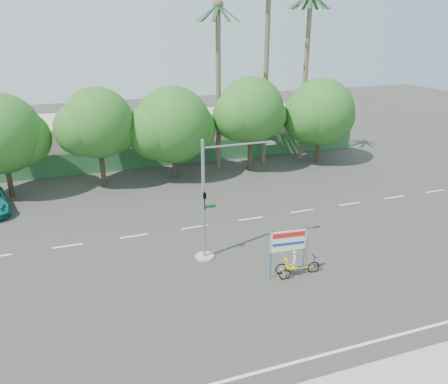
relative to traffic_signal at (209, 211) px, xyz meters
name	(u,v)px	position (x,y,z in m)	size (l,w,h in m)	color
ground	(273,286)	(2.20, -3.98, -2.92)	(120.00, 120.00, 0.00)	#33302D
fence	(177,155)	(2.20, 17.52, -1.92)	(38.00, 0.08, 2.00)	#336B3D
building_left	(63,141)	(-7.80, 22.02, -0.92)	(12.00, 8.00, 4.00)	beige
building_right	(239,129)	(10.20, 22.02, -1.12)	(14.00, 8.00, 3.60)	beige
tree_far_left	(0,136)	(-11.85, 14.02, 1.84)	(7.14, 6.00, 7.96)	#473828
tree_left	(97,125)	(-4.85, 14.02, 2.14)	(6.66, 5.60, 8.07)	#473828
tree_center	(172,127)	(1.14, 14.02, 1.55)	(7.62, 6.40, 7.85)	#473828
tree_right	(250,113)	(8.15, 14.02, 2.32)	(6.90, 5.80, 8.36)	#473828
tree_far_right	(320,114)	(15.15, 14.02, 1.73)	(7.38, 6.20, 7.94)	#473828
palm_tall	(267,49)	(10.20, 15.52, 7.55)	(3.73, 3.79, 17.45)	#70604C
palm_mid	(306,60)	(14.20, 15.52, 6.48)	(3.73, 3.79, 15.45)	#70604C
palm_short	(218,69)	(5.70, 15.52, 5.94)	(3.73, 3.79, 14.45)	#70604C
traffic_signal	(209,211)	(0.00, 0.00, 0.00)	(4.72, 1.10, 7.00)	gray
trike_billboard	(292,257)	(3.55, -3.35, -1.78)	(2.88, 0.75, 2.83)	black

